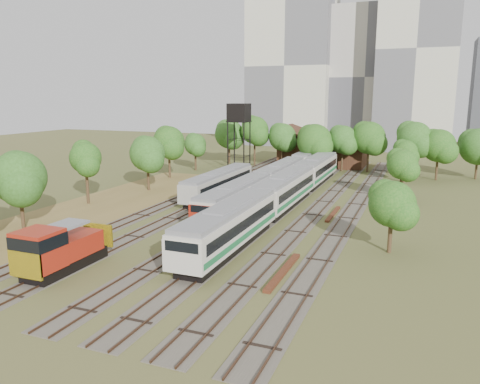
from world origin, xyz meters
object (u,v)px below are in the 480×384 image
at_px(railcar_red_set, 261,185).
at_px(water_tower, 239,115).
at_px(shunter_locomotive, 56,250).
at_px(railcar_green_set, 285,190).

xyz_separation_m(railcar_red_set, water_tower, (-10.94, 19.73, 8.23)).
bearing_deg(water_tower, shunter_locomotive, -84.33).
relative_size(railcar_red_set, water_tower, 2.87).
relative_size(railcar_green_set, water_tower, 4.33).
xyz_separation_m(railcar_red_set, railcar_green_set, (4.00, -2.66, 0.17)).
bearing_deg(railcar_red_set, railcar_green_set, -33.62).
xyz_separation_m(railcar_green_set, water_tower, (-14.94, 22.39, 8.06)).
relative_size(railcar_green_set, shunter_locomotive, 6.43).
relative_size(railcar_red_set, railcar_green_set, 0.66).
distance_m(shunter_locomotive, water_tower, 50.67).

